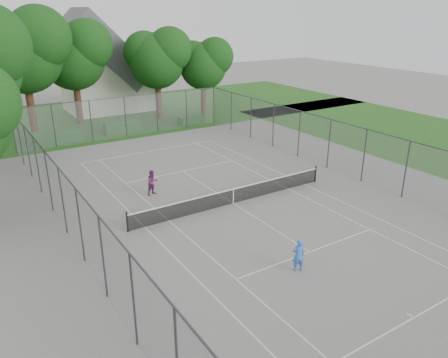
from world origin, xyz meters
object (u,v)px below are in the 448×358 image
tennis_net (233,195)px  woman_player (153,183)px  house (106,70)px  girl_player (298,255)px

tennis_net → woman_player: bearing=131.8°
tennis_net → woman_player: woman_player is taller
tennis_net → house: size_ratio=1.20×
house → tennis_net: bearing=-94.7°
tennis_net → house: 28.96m
girl_player → tennis_net: bearing=-79.9°
house → girl_player: 36.24m
girl_player → woman_player: 11.14m
house → girl_player: house is taller
tennis_net → house: bearing=85.3°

